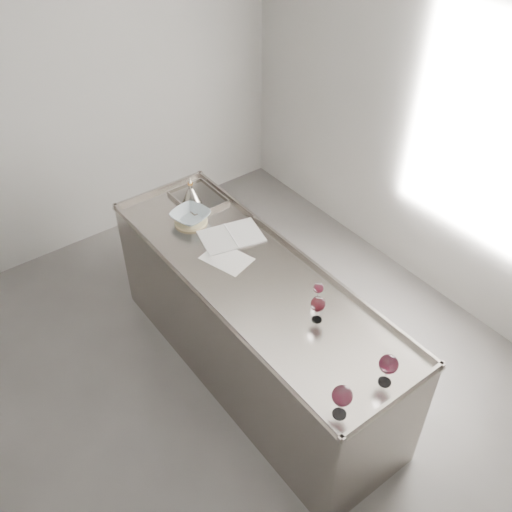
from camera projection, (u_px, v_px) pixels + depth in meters
room_shell at (210, 279)px, 2.90m from camera, size 4.54×5.04×2.84m
counter at (253, 325)px, 3.91m from camera, size 0.77×2.42×0.97m
wine_glass_left at (342, 397)px, 2.73m from camera, size 0.10×0.10×0.20m
wine_glass_middle at (318, 305)px, 3.23m from camera, size 0.09×0.09×0.17m
wine_glass_right at (388, 365)px, 2.88m from camera, size 0.10×0.10×0.20m
wine_glass_small at (318, 289)px, 3.38m from camera, size 0.06×0.06×0.13m
notebook at (231, 236)px, 3.90m from camera, size 0.47×0.38×0.02m
loose_paper_top at (227, 259)px, 3.72m from camera, size 0.30×0.36×0.00m
trivet at (191, 221)px, 4.03m from camera, size 0.24×0.24×0.02m
ceramic_bowl at (190, 216)px, 4.00m from camera, size 0.31×0.31×0.06m
wine_funnel at (191, 196)px, 4.16m from camera, size 0.15×0.15×0.22m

